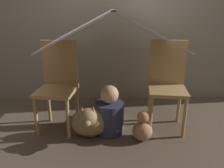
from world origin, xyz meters
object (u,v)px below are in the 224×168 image
(chair_left, at_px, (58,82))
(chair_right, at_px, (167,82))
(dog, at_px, (89,121))
(person_front, at_px, (110,114))

(chair_left, xyz_separation_m, chair_right, (1.19, -0.00, 0.00))
(chair_right, relative_size, dog, 2.37)
(person_front, xyz_separation_m, dog, (-0.21, -0.11, -0.03))
(chair_left, xyz_separation_m, person_front, (0.56, -0.15, -0.31))
(chair_right, bearing_deg, person_front, -158.48)
(chair_right, height_order, person_front, chair_right)
(person_front, bearing_deg, chair_left, 164.81)
(chair_left, bearing_deg, chair_right, 7.84)
(chair_left, distance_m, dog, 0.55)
(chair_left, xyz_separation_m, dog, (0.35, -0.26, -0.34))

